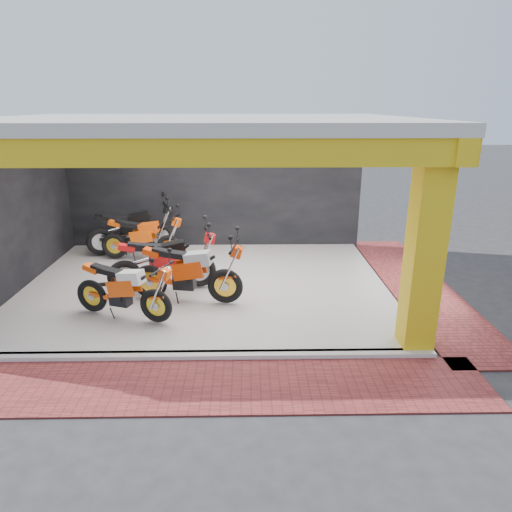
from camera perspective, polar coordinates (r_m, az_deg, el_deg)
The scene contains 16 objects.
ground at distance 8.58m, azimuth -7.40°, elevation -9.07°, with size 80.00×80.00×0.00m, color #2D2D30.
showroom_floor at distance 10.36m, azimuth -6.26°, elevation -3.72°, with size 8.00×6.00×0.10m, color white.
showroom_ceiling at distance 9.61m, azimuth -7.02°, elevation 16.29°, with size 8.40×6.40×0.20m, color beige.
back_wall at distance 12.88m, azimuth -5.33°, elevation 8.57°, with size 8.20×0.20×3.50m, color black.
left_wall at distance 11.03m, azimuth -28.38°, elevation 4.77°, with size 0.20×6.20×3.50m, color black.
corner_column at distance 7.68m, azimuth 20.36°, elevation 0.70°, with size 0.50×0.50×3.50m, color gold.
header_beam_front at distance 6.66m, azimuth -9.50°, elevation 12.70°, with size 8.40×0.30×0.40m, color gold.
header_beam_right at distance 10.05m, azimuth 17.12°, elevation 14.01°, with size 0.30×6.40×0.40m, color gold.
floor_kerb at distance 7.67m, azimuth -8.23°, elevation -12.24°, with size 8.00×0.20×0.10m, color white.
paver_front at distance 7.03m, azimuth -8.99°, elevation -15.72°, with size 9.00×1.40×0.03m, color #963431.
paver_right at distance 11.03m, azimuth 19.49°, elevation -3.52°, with size 1.40×7.00×0.03m, color #963431.
moto_hero at distance 8.43m, azimuth -12.53°, elevation -4.15°, with size 2.17×0.80×1.32m, color #FC4E0A, non-canonical shape.
moto_row_a at distance 9.02m, azimuth -3.92°, elevation -1.70°, with size 2.42×0.90×1.48m, color #DF3C09, non-canonical shape.
moto_row_b at distance 9.89m, azimuth -7.15°, elevation 0.04°, with size 2.42×0.90×1.48m, color red, non-canonical shape.
moto_row_c at distance 11.74m, azimuth -10.88°, elevation 2.55°, with size 2.26×0.84×1.38m, color #F7540A, non-canonical shape.
moto_row_d at distance 12.74m, azimuth -11.95°, elevation 3.95°, with size 2.43×0.90×1.48m, color black, non-canonical shape.
Camera 1 is at (0.95, -7.56, 3.94)m, focal length 32.00 mm.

